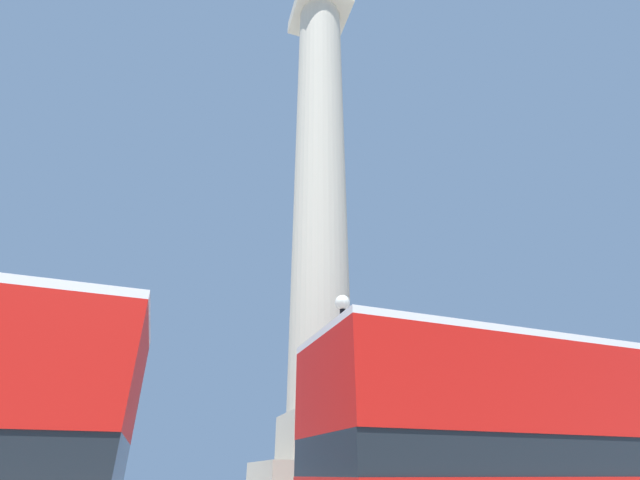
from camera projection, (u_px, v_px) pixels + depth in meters
The scene contains 3 objects.
monument_column at pixel (320, 252), 15.85m from camera, with size 5.07×5.07×25.20m.
bus_c at pixel (582, 465), 7.69m from camera, with size 10.16×3.17×4.36m.
street_lamp at pixel (346, 429), 8.98m from camera, with size 0.36×0.36×6.08m.
Camera 1 is at (-4.43, -13.38, 2.25)m, focal length 24.00 mm.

